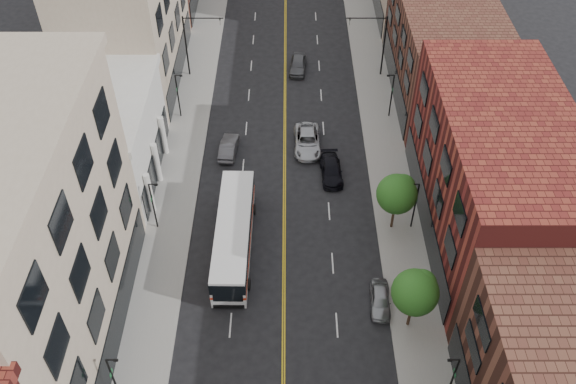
{
  "coord_description": "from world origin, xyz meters",
  "views": [
    {
      "loc": [
        0.32,
        -12.09,
        38.87
      ],
      "look_at": [
        0.33,
        23.25,
        5.0
      ],
      "focal_mm": 38.0,
      "sensor_mm": 36.0,
      "label": 1
    }
  ],
  "objects_px": {
    "car_lane_b": "(307,141)",
    "car_parked_far": "(380,300)",
    "car_lane_behind": "(229,147)",
    "city_bus": "(234,234)",
    "car_lane_c": "(298,65)",
    "car_lane_a": "(331,170)"
  },
  "relations": [
    {
      "from": "car_lane_b",
      "to": "car_parked_far",
      "type": "bearing_deg",
      "value": -75.15
    },
    {
      "from": "car_parked_far",
      "to": "car_lane_behind",
      "type": "relative_size",
      "value": 0.88
    },
    {
      "from": "city_bus",
      "to": "car_lane_behind",
      "type": "height_order",
      "value": "city_bus"
    },
    {
      "from": "car_parked_far",
      "to": "car_lane_c",
      "type": "distance_m",
      "value": 33.67
    },
    {
      "from": "car_lane_behind",
      "to": "car_lane_b",
      "type": "bearing_deg",
      "value": -168.99
    },
    {
      "from": "city_bus",
      "to": "car_lane_c",
      "type": "relative_size",
      "value": 2.77
    },
    {
      "from": "city_bus",
      "to": "car_lane_behind",
      "type": "relative_size",
      "value": 2.9
    },
    {
      "from": "car_parked_far",
      "to": "car_lane_a",
      "type": "relative_size",
      "value": 0.8
    },
    {
      "from": "car_lane_a",
      "to": "car_parked_far",
      "type": "bearing_deg",
      "value": -81.74
    },
    {
      "from": "car_lane_behind",
      "to": "car_lane_a",
      "type": "xyz_separation_m",
      "value": [
        9.91,
        -3.41,
        -0.02
      ]
    },
    {
      "from": "car_parked_far",
      "to": "city_bus",
      "type": "bearing_deg",
      "value": 157.09
    },
    {
      "from": "car_lane_behind",
      "to": "car_lane_b",
      "type": "height_order",
      "value": "car_lane_b"
    },
    {
      "from": "car_parked_far",
      "to": "car_lane_c",
      "type": "xyz_separation_m",
      "value": [
        -5.9,
        33.15,
        0.12
      ]
    },
    {
      "from": "city_bus",
      "to": "car_lane_c",
      "type": "height_order",
      "value": "city_bus"
    },
    {
      "from": "car_parked_far",
      "to": "car_lane_b",
      "type": "height_order",
      "value": "car_lane_b"
    },
    {
      "from": "car_lane_a",
      "to": "car_lane_b",
      "type": "xyz_separation_m",
      "value": [
        -2.16,
        4.25,
        0.09
      ]
    },
    {
      "from": "car_lane_a",
      "to": "car_lane_b",
      "type": "relative_size",
      "value": 0.84
    },
    {
      "from": "car_lane_behind",
      "to": "car_lane_b",
      "type": "relative_size",
      "value": 0.77
    },
    {
      "from": "city_bus",
      "to": "car_parked_far",
      "type": "relative_size",
      "value": 3.29
    },
    {
      "from": "car_lane_a",
      "to": "car_lane_b",
      "type": "distance_m",
      "value": 4.77
    },
    {
      "from": "city_bus",
      "to": "car_lane_b",
      "type": "height_order",
      "value": "city_bus"
    },
    {
      "from": "car_lane_behind",
      "to": "car_lane_c",
      "type": "distance_m",
      "value": 16.45
    }
  ]
}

